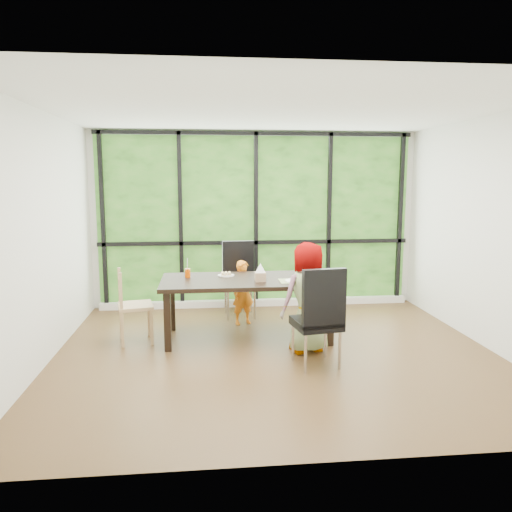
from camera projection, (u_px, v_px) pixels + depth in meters
name	position (u px, v px, depth m)	size (l,w,h in m)	color
ground	(276.00, 353.00, 5.69)	(5.00, 5.00, 0.00)	black
back_wall	(256.00, 220.00, 7.70)	(5.00, 5.00, 0.00)	silver
foliage_backdrop	(256.00, 220.00, 7.68)	(4.80, 0.02, 2.65)	#1D4614
window_mullions	(256.00, 220.00, 7.64)	(4.80, 0.06, 2.65)	black
window_sill	(256.00, 303.00, 7.80)	(4.80, 0.12, 0.10)	silver
dining_table	(247.00, 308.00, 6.19)	(2.11, 1.02, 0.75)	black
chair_window_leather	(240.00, 280.00, 7.12)	(0.46, 0.46, 1.08)	black
chair_interior_leather	(316.00, 316.00, 5.23)	(0.46, 0.46, 1.08)	black
chair_end_beech	(135.00, 306.00, 6.01)	(0.42, 0.40, 0.90)	tan
child_toddler	(243.00, 292.00, 6.78)	(0.32, 0.21, 0.88)	orange
child_older	(306.00, 297.00, 5.65)	(0.62, 0.40, 1.27)	slate
placemat	(296.00, 281.00, 5.99)	(0.40, 0.30, 0.01)	tan
plate_far	(226.00, 275.00, 6.32)	(0.21, 0.21, 0.01)	white
plate_near	(297.00, 281.00, 5.96)	(0.27, 0.27, 0.02)	white
orange_cup	(188.00, 273.00, 6.22)	(0.07, 0.07, 0.11)	#E14D00
green_cup	(321.00, 278.00, 5.92)	(0.07, 0.07, 0.11)	green
tissue_box	(260.00, 277.00, 5.98)	(0.13, 0.13, 0.11)	tan
crepe_rolls_far	(226.00, 273.00, 6.32)	(0.15, 0.12, 0.04)	tan
crepe_rolls_near	(297.00, 279.00, 5.96)	(0.15, 0.12, 0.04)	tan
straw_white	(187.00, 266.00, 6.21)	(0.01, 0.01, 0.20)	white
straw_pink	(322.00, 270.00, 5.91)	(0.01, 0.01, 0.20)	pink
tissue	(260.00, 268.00, 5.97)	(0.12, 0.12, 0.11)	white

